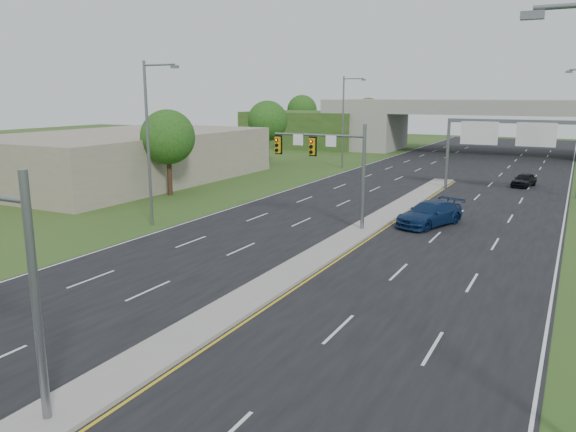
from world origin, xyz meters
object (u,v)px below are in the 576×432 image
at_px(signal_mast_far, 331,158).
at_px(overpass, 489,131).
at_px(sign_gantry, 511,136).
at_px(car_far_b, 430,214).
at_px(car_far_c, 524,180).

xyz_separation_m(signal_mast_far, overpass, (2.26, 55.07, -1.17)).
height_order(signal_mast_far, sign_gantry, signal_mast_far).
relative_size(sign_gantry, car_far_b, 2.04).
bearing_deg(signal_mast_far, overpass, 87.65).
bearing_deg(car_far_c, car_far_b, -88.82).
bearing_deg(car_far_c, signal_mast_far, -99.63).
height_order(overpass, car_far_b, overpass).
bearing_deg(signal_mast_far, sign_gantry, 65.89).
distance_m(sign_gantry, car_far_b, 17.17).
height_order(sign_gantry, overpass, overpass).
xyz_separation_m(sign_gantry, car_far_b, (-3.11, -16.31, -4.40)).
bearing_deg(sign_gantry, car_far_c, 77.03).
xyz_separation_m(sign_gantry, car_far_c, (1.09, 4.72, -4.55)).
bearing_deg(overpass, signal_mast_far, -92.35).
bearing_deg(car_far_b, sign_gantry, 99.97).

